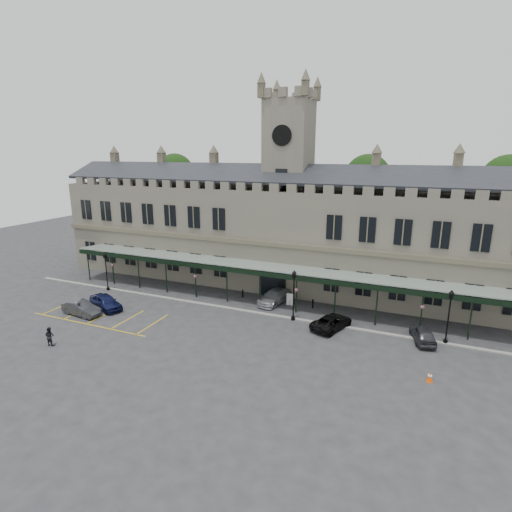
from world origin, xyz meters
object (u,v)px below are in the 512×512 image
at_px(sign_board, 290,299).
at_px(car_left_b, 81,308).
at_px(traffic_cone, 430,377).
at_px(car_left_a, 106,302).
at_px(lamp_post_right, 449,312).
at_px(person_a, 80,310).
at_px(car_van, 332,322).
at_px(clock_tower, 288,179).
at_px(lamp_post_left, 106,268).
at_px(person_b, 50,336).
at_px(lamp_post_mid, 294,291).
at_px(car_taxi, 275,296).
at_px(station_building, 287,234).
at_px(car_right_a, 423,334).

bearing_deg(sign_board, car_left_b, -155.57).
xyz_separation_m(traffic_cone, car_left_b, (-32.97, -0.47, 0.36)).
distance_m(car_left_a, car_left_b, 2.50).
relative_size(lamp_post_right, person_a, 3.05).
bearing_deg(car_van, clock_tower, -31.99).
bearing_deg(car_left_a, clock_tower, -23.48).
bearing_deg(lamp_post_left, person_b, -66.70).
distance_m(lamp_post_left, person_a, 8.58).
bearing_deg(person_a, sign_board, -16.85).
distance_m(lamp_post_left, car_left_b, 7.91).
bearing_deg(lamp_post_mid, car_van, -6.69).
bearing_deg(lamp_post_left, lamp_post_right, 0.65).
bearing_deg(car_left_b, car_taxi, -51.59).
bearing_deg(person_b, car_left_a, -87.06).
xyz_separation_m(traffic_cone, car_taxi, (-15.83, 10.38, 0.37)).
height_order(lamp_post_left, car_left_a, lamp_post_left).
bearing_deg(clock_tower, person_a, -130.45).
xyz_separation_m(car_left_b, car_taxi, (17.14, 10.85, 0.01)).
relative_size(lamp_post_right, car_taxi, 0.98).
xyz_separation_m(lamp_post_left, car_left_a, (4.14, -4.79, -2.01)).
relative_size(sign_board, car_taxi, 0.26).
bearing_deg(station_building, car_left_a, -134.00).
relative_size(car_van, person_a, 2.89).
bearing_deg(car_taxi, car_right_a, -1.94).
xyz_separation_m(car_right_a, person_a, (-31.98, -7.76, 0.12)).
height_order(lamp_post_right, person_b, lamp_post_right).
xyz_separation_m(lamp_post_mid, car_right_a, (11.96, -0.00, -2.39)).
bearing_deg(car_right_a, car_left_b, -1.65).
height_order(lamp_post_right, car_van, lamp_post_right).
distance_m(clock_tower, lamp_post_right, 23.23).
xyz_separation_m(lamp_post_left, lamp_post_right, (37.26, 0.42, 0.16)).
bearing_deg(car_left_b, lamp_post_right, -71.66).
bearing_deg(lamp_post_right, car_left_b, -167.74).
bearing_deg(clock_tower, sign_board, -68.38).
distance_m(clock_tower, lamp_post_left, 24.29).
distance_m(station_building, lamp_post_right, 21.14).
bearing_deg(person_a, station_building, 0.79).
bearing_deg(clock_tower, station_building, -90.00).
xyz_separation_m(lamp_post_right, person_b, (-31.61, -13.54, -2.11)).
relative_size(car_left_a, car_left_b, 1.04).
bearing_deg(person_a, car_right_a, -34.99).
bearing_deg(lamp_post_mid, lamp_post_right, 1.17).
height_order(car_van, car_right_a, car_right_a).
height_order(lamp_post_right, car_left_b, lamp_post_right).
xyz_separation_m(lamp_post_mid, traffic_cone, (12.54, -6.69, -2.72)).
bearing_deg(car_left_b, sign_board, -54.05).
distance_m(station_building, clock_tower, 6.64).
relative_size(lamp_post_mid, car_left_a, 1.13).
height_order(lamp_post_mid, person_a, lamp_post_mid).
bearing_deg(lamp_post_left, lamp_post_mid, 0.35).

